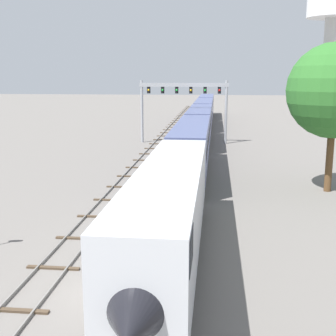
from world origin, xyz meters
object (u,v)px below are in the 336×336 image
(water_tower, at_px, (332,13))
(trackside_tree_left, at_px, (335,91))
(signal_gantry, at_px, (184,97))
(passenger_train, at_px, (200,124))

(water_tower, height_order, trackside_tree_left, water_tower)
(signal_gantry, bearing_deg, trackside_tree_left, -61.64)
(passenger_train, distance_m, signal_gantry, 4.29)
(passenger_train, distance_m, water_tower, 57.81)
(passenger_train, relative_size, trackside_tree_left, 8.58)
(passenger_train, distance_m, trackside_tree_left, 27.97)
(water_tower, bearing_deg, signal_gantry, -122.31)
(passenger_train, xyz_separation_m, signal_gantry, (-2.25, -0.13, 3.65))
(water_tower, relative_size, trackside_tree_left, 2.42)
(passenger_train, xyz_separation_m, water_tower, (27.39, 46.75, 20.15))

